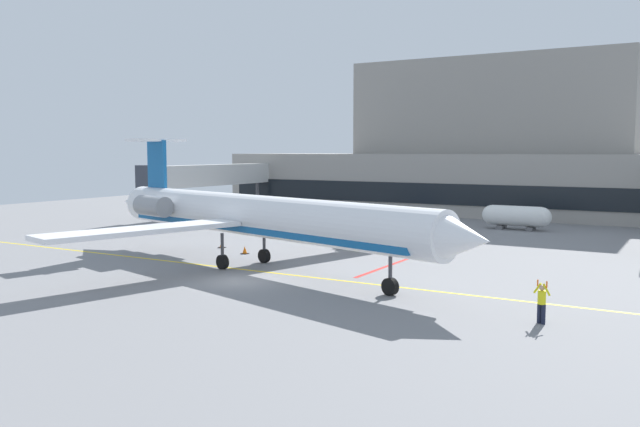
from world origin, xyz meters
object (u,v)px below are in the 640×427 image
object	(u,v)px
fuel_tank	(516,216)
marshaller	(542,302)
baggage_tug	(276,220)
regional_jet	(252,216)
belt_loader	(356,232)
pushback_tractor	(438,231)

from	to	relation	value
fuel_tank	marshaller	distance (m)	34.57
baggage_tug	regional_jet	bearing A→B (deg)	-60.02
baggage_tug	belt_loader	world-z (taller)	belt_loader
pushback_tractor	belt_loader	size ratio (longest dim) A/B	0.86
belt_loader	fuel_tank	world-z (taller)	fuel_tank
fuel_tank	regional_jet	bearing A→B (deg)	-107.93
belt_loader	fuel_tank	bearing A→B (deg)	63.15
regional_jet	belt_loader	distance (m)	12.51
pushback_tractor	belt_loader	xyz separation A→B (m)	(-4.98, -4.58, 0.06)
regional_jet	marshaller	xyz separation A→B (m)	(18.52, -4.69, -2.32)
pushback_tractor	marshaller	distance (m)	24.93
regional_jet	marshaller	world-z (taller)	regional_jet
pushback_tractor	marshaller	xyz separation A→B (m)	(12.57, -21.53, 0.02)
baggage_tug	marshaller	distance (m)	35.86
regional_jet	fuel_tank	distance (m)	30.14
pushback_tractor	marshaller	size ratio (longest dim) A/B	1.98
pushback_tractor	fuel_tank	distance (m)	12.23
baggage_tug	fuel_tank	world-z (taller)	fuel_tank
belt_loader	fuel_tank	xyz separation A→B (m)	(8.28, 16.35, 0.29)
regional_jet	marshaller	bearing A→B (deg)	-14.21
baggage_tug	pushback_tractor	size ratio (longest dim) A/B	1.06
pushback_tractor	belt_loader	bearing A→B (deg)	-137.38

